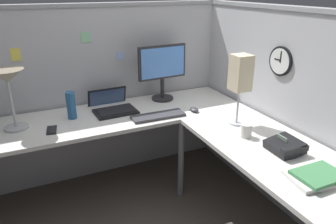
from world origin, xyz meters
The scene contains 19 objects.
ground_plane centered at (0.00, 0.00, 0.00)m, with size 6.80×6.80×0.00m, color #4C443D.
cubicle_wall_back centered at (-0.36, 0.87, 0.79)m, with size 2.57×0.12×1.58m.
cubicle_wall_right centered at (0.87, -0.27, 0.79)m, with size 0.12×2.37×1.58m.
desk centered at (-0.15, -0.05, 0.63)m, with size 2.35×2.15×0.73m.
monitor centered at (0.21, 0.64, 1.02)m, with size 0.46×0.20×0.50m.
laptop centered at (-0.29, 0.60, 0.75)m, with size 0.35×0.39×0.22m.
keyboard centered at (0.00, 0.26, 0.74)m, with size 0.43×0.14×0.02m, color #38383D.
computer_mouse centered at (0.32, 0.25, 0.75)m, with size 0.06×0.10×0.03m, color #38383D.
desk_lamp_dome centered at (-1.04, 0.50, 1.09)m, with size 0.24×0.24×0.44m.
cell_phone centered at (-0.80, 0.35, 0.73)m, with size 0.07×0.14×0.01m, color black.
thermos_flask centered at (-0.63, 0.53, 0.84)m, with size 0.07×0.07×0.22m, color #26598C.
office_phone centered at (0.50, -0.61, 0.77)m, with size 0.20×0.21×0.11m.
book_stack centered at (0.43, -0.91, 0.75)m, with size 0.31×0.25×0.04m.
desk_lamp_paper centered at (0.49, -0.11, 1.11)m, with size 0.13×0.13×0.53m.
coffee_mug centered at (0.41, -0.32, 0.78)m, with size 0.08×0.08×0.10m, color silver.
wall_clock centered at (0.82, -0.16, 1.19)m, with size 0.04×0.22×0.22m.
pinned_note_leftmost centered at (-0.12, 0.82, 1.13)m, with size 0.07×0.00×0.07m, color #99B7E5.
pinned_note_middle centered at (-0.96, 0.82, 1.21)m, with size 0.07×0.00×0.10m, color #EAD84C.
pinned_note_rightmost centered at (-0.41, 0.82, 1.31)m, with size 0.08×0.00×0.09m, color #8CCC99.
Camera 1 is at (-0.92, -1.89, 1.71)m, focal length 33.82 mm.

